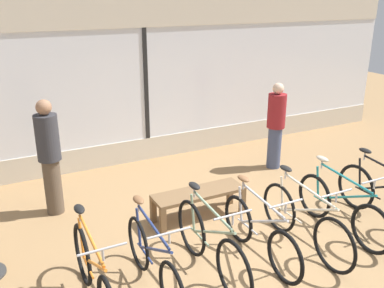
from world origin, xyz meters
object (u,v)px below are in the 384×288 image
at_px(bicycle_far_right, 383,198).
at_px(display_bench, 199,196).
at_px(bicycle_left, 153,262).
at_px(bicycle_center_left, 210,245).
at_px(customer_by_window, 276,124).
at_px(bicycle_center, 259,233).
at_px(bicycle_far_left, 94,277).
at_px(bicycle_right, 340,208).
at_px(customer_near_rack, 49,155).
at_px(bicycle_center_right, 304,222).

xyz_separation_m(bicycle_far_right, display_bench, (-2.33, 1.32, -0.03)).
xyz_separation_m(bicycle_left, bicycle_far_right, (3.56, -0.08, 0.01)).
xyz_separation_m(bicycle_center_left, customer_by_window, (2.72, 2.37, 0.46)).
height_order(bicycle_center, display_bench, bicycle_center).
bearing_deg(bicycle_far_left, bicycle_center, -0.64).
relative_size(bicycle_far_left, bicycle_right, 1.04).
bearing_deg(bicycle_center_left, bicycle_right, 0.47).
height_order(bicycle_left, bicycle_center, bicycle_left).
height_order(bicycle_right, customer_near_rack, customer_near_rack).
distance_m(bicycle_far_left, bicycle_center_right, 2.75).
height_order(bicycle_center, customer_near_rack, customer_near_rack).
bearing_deg(bicycle_center, bicycle_left, 178.96).
xyz_separation_m(bicycle_center, customer_by_window, (2.02, 2.37, 0.50)).
height_order(bicycle_far_left, bicycle_right, bicycle_far_left).
relative_size(bicycle_center_left, bicycle_right, 1.01).
relative_size(bicycle_center_right, display_bench, 1.26).
xyz_separation_m(bicycle_center_right, customer_near_rack, (-2.74, 2.49, 0.55)).
bearing_deg(bicycle_center, bicycle_center_right, -5.48).
bearing_deg(display_bench, customer_by_window, 26.36).
bearing_deg(bicycle_center_right, bicycle_center, 174.52).
distance_m(bicycle_center, customer_near_rack, 3.25).
height_order(bicycle_right, bicycle_far_right, bicycle_far_right).
height_order(bicycle_far_right, display_bench, bicycle_far_right).
distance_m(bicycle_right, customer_near_rack, 4.26).
xyz_separation_m(bicycle_center_right, bicycle_far_right, (1.48, 0.01, -0.00)).
xyz_separation_m(bicycle_far_right, customer_by_window, (-0.12, 2.42, 0.48)).
xyz_separation_m(bicycle_center_left, display_bench, (0.51, 1.27, -0.05)).
height_order(bicycle_center, customer_by_window, customer_by_window).
relative_size(display_bench, customer_near_rack, 0.78).
height_order(customer_near_rack, customer_by_window, customer_near_rack).
bearing_deg(bicycle_center, customer_by_window, 49.54).
bearing_deg(bicycle_far_left, bicycle_center_left, -1.02).
height_order(bicycle_far_left, bicycle_left, bicycle_far_left).
distance_m(bicycle_far_left, bicycle_center, 2.09).
height_order(bicycle_center_right, display_bench, bicycle_center_right).
bearing_deg(bicycle_center, display_bench, 98.49).
xyz_separation_m(bicycle_left, customer_by_window, (3.44, 2.34, 0.49)).
height_order(bicycle_center, bicycle_right, bicycle_right).
bearing_deg(bicycle_right, bicycle_far_right, -4.99).
height_order(bicycle_center_left, customer_by_window, customer_by_window).
bearing_deg(bicycle_far_right, bicycle_far_left, 179.00).
height_order(bicycle_center_left, customer_near_rack, customer_near_rack).
xyz_separation_m(customer_near_rack, customer_by_window, (4.10, -0.06, -0.08)).
height_order(bicycle_center_right, bicycle_far_right, bicycle_far_right).
bearing_deg(bicycle_far_left, customer_by_window, 29.72).
bearing_deg(bicycle_center_left, customer_near_rack, 119.68).
height_order(display_bench, customer_by_window, customer_by_window).
bearing_deg(bicycle_left, bicycle_center_left, -2.18).
relative_size(bicycle_left, bicycle_right, 0.97).
distance_m(bicycle_far_left, bicycle_far_right, 4.23).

